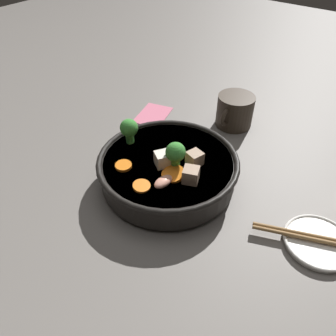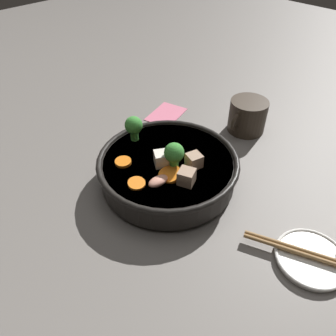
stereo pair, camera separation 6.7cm
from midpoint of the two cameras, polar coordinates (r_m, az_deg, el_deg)
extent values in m
plane|color=slate|center=(0.70, 2.75, -2.63)|extent=(3.00, 3.00, 0.00)
cylinder|color=black|center=(0.69, 2.76, -2.33)|extent=(0.15, 0.15, 0.01)
cylinder|color=black|center=(0.67, 2.85, -0.45)|extent=(0.28, 0.28, 0.05)
torus|color=black|center=(0.66, 2.92, 1.21)|extent=(0.29, 0.29, 0.01)
cylinder|color=brown|center=(0.67, 2.88, 0.29)|extent=(0.26, 0.26, 0.03)
cylinder|color=orange|center=(0.66, 3.31, 1.69)|extent=(0.05, 0.05, 0.01)
cylinder|color=orange|center=(0.60, -2.35, -2.85)|extent=(0.04, 0.04, 0.01)
cylinder|color=orange|center=(0.65, -4.92, 0.93)|extent=(0.05, 0.05, 0.01)
cylinder|color=orange|center=(0.62, 3.43, -1.26)|extent=(0.06, 0.06, 0.02)
cylinder|color=green|center=(0.71, -3.42, 5.54)|extent=(0.02, 0.02, 0.02)
sphere|color=#388433|center=(0.69, -3.50, 7.22)|extent=(0.04, 0.04, 0.04)
cylinder|color=green|center=(0.63, 4.07, 0.77)|extent=(0.02, 0.02, 0.02)
sphere|color=#388433|center=(0.62, 4.18, 2.56)|extent=(0.04, 0.04, 0.04)
cube|color=#9E7F66|center=(0.60, 6.44, -1.67)|extent=(0.04, 0.04, 0.03)
cube|color=silver|center=(0.64, 2.13, 1.36)|extent=(0.04, 0.04, 0.03)
cube|color=#9E7F66|center=(0.64, 7.56, 1.18)|extent=(0.03, 0.03, 0.03)
ellipsoid|color=#EA9E84|center=(0.60, 1.48, -2.43)|extent=(0.04, 0.03, 0.01)
cylinder|color=white|center=(0.63, 26.53, -14.20)|extent=(0.11, 0.11, 0.01)
torus|color=white|center=(0.63, 26.67, -13.93)|extent=(0.12, 0.12, 0.01)
cylinder|color=#33281E|center=(0.86, 15.73, 8.73)|extent=(0.09, 0.09, 0.08)
torus|color=#33281E|center=(0.83, 14.02, 7.83)|extent=(0.05, 0.01, 0.05)
cube|color=#D16B84|center=(0.91, 1.80, 9.30)|extent=(0.13, 0.10, 0.00)
cylinder|color=olive|center=(0.62, 26.83, -13.86)|extent=(0.09, 0.21, 0.01)
cylinder|color=olive|center=(0.62, 26.86, -13.29)|extent=(0.09, 0.21, 0.01)
camera|label=1|loc=(0.03, -87.13, 2.48)|focal=35.00mm
camera|label=2|loc=(0.03, 92.87, -2.48)|focal=35.00mm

